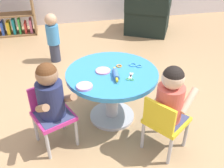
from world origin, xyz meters
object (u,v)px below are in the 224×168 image
object	(u,v)px
craft_table	(112,84)
armchair_dark	(148,15)
bookshelf_low	(6,19)
toddler_standing	(53,37)
child_chair_right	(164,122)
seated_child_right	(171,96)
rolling_pin	(116,74)
seated_child_left	(50,93)
child_chair_left	(52,113)
craft_scissors	(130,78)

from	to	relation	value
craft_table	armchair_dark	bearing A→B (deg)	62.31
bookshelf_low	toddler_standing	xyz separation A→B (m)	(0.75, -1.18, 0.08)
craft_table	toddler_standing	size ratio (longest dim) A/B	1.24
craft_table	child_chair_right	size ratio (longest dim) A/B	1.56
child_chair_right	bookshelf_low	world-z (taller)	bookshelf_low
armchair_dark	toddler_standing	distance (m)	1.81
craft_table	seated_child_right	size ratio (longest dim) A/B	1.64
armchair_dark	rolling_pin	world-z (taller)	armchair_dark
toddler_standing	rolling_pin	size ratio (longest dim) A/B	2.91
seated_child_right	bookshelf_low	world-z (taller)	seated_child_right
child_chair_right	seated_child_left	bearing A→B (deg)	162.49
armchair_dark	rolling_pin	xyz separation A→B (m)	(-1.12, -2.25, 0.23)
craft_table	toddler_standing	xyz separation A→B (m)	(-0.50, 1.37, -0.03)
bookshelf_low	child_chair_left	bearing A→B (deg)	-75.91
armchair_dark	craft_scissors	size ratio (longest dim) A/B	6.80
craft_scissors	bookshelf_low	bearing A→B (deg)	117.20
child_chair_right	armchair_dark	xyz separation A→B (m)	(0.82, 2.66, 0.00)
child_chair_left	bookshelf_low	world-z (taller)	bookshelf_low
child_chair_left	craft_scissors	size ratio (longest dim) A/B	3.76
craft_table	armchair_dark	size ratio (longest dim) A/B	0.86
rolling_pin	toddler_standing	bearing A→B (deg)	109.28
bookshelf_low	craft_table	bearing A→B (deg)	-63.82
seated_child_right	toddler_standing	world-z (taller)	seated_child_right
bookshelf_low	armchair_dark	size ratio (longest dim) A/B	0.96
seated_child_left	toddler_standing	xyz separation A→B (m)	(0.05, 1.61, -0.17)
seated_child_right	craft_scissors	distance (m)	0.41
armchair_dark	bookshelf_low	bearing A→B (deg)	170.56
child_chair_right	seated_child_right	world-z (taller)	seated_child_right
bookshelf_low	craft_scissors	distance (m)	3.03
seated_child_right	craft_table	bearing A→B (deg)	125.43
bookshelf_low	rolling_pin	size ratio (longest dim) A/B	4.03
bookshelf_low	armchair_dark	bearing A→B (deg)	-9.44
toddler_standing	seated_child_right	bearing A→B (deg)	-65.53
armchair_dark	seated_child_right	bearing A→B (deg)	-106.54
child_chair_right	armchair_dark	size ratio (longest dim) A/B	0.55
child_chair_left	toddler_standing	bearing A→B (deg)	87.71
rolling_pin	craft_scissors	distance (m)	0.13
child_chair_left	seated_child_right	size ratio (longest dim) A/B	1.05
seated_child_right	rolling_pin	bearing A→B (deg)	130.22
craft_table	seated_child_left	size ratio (longest dim) A/B	1.64
seated_child_left	armchair_dark	bearing A→B (deg)	54.94
child_chair_left	craft_scissors	xyz separation A→B (m)	(0.69, 0.06, 0.22)
craft_table	child_chair_right	bearing A→B (deg)	-58.40
child_chair_right	seated_child_right	distance (m)	0.23
rolling_pin	seated_child_left	bearing A→B (deg)	-165.42
craft_table	rolling_pin	bearing A→B (deg)	-82.29
seated_child_right	bookshelf_low	bearing A→B (deg)	117.78
craft_table	rolling_pin	world-z (taller)	rolling_pin
craft_table	craft_scissors	xyz separation A→B (m)	(0.13, -0.14, 0.14)
child_chair_right	armchair_dark	world-z (taller)	armchair_dark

